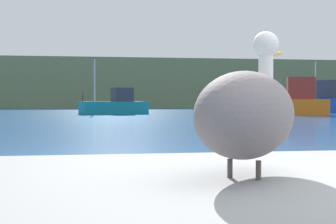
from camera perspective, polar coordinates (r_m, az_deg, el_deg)
The scene contains 5 objects.
hillside_backdrop at distance 78.82m, azimuth -7.20°, elevation 3.29°, with size 140.00×17.93×7.43m, color #6B7A51.
pelican at distance 2.71m, azimuth 9.55°, elevation -0.09°, with size 1.02×1.25×0.86m.
fishing_boat_teal at distance 38.53m, azimuth -6.31°, elevation 0.81°, with size 5.64×3.32×4.35m.
fishing_boat_blue at distance 47.32m, azimuth 18.93°, elevation 1.18°, with size 7.45×4.85×4.67m.
fishing_boat_orange at distance 37.55m, azimuth 14.90°, elevation 1.21°, with size 5.55×3.02×5.56m.
Camera 1 is at (-2.05, -2.22, 1.13)m, focal length 50.91 mm.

